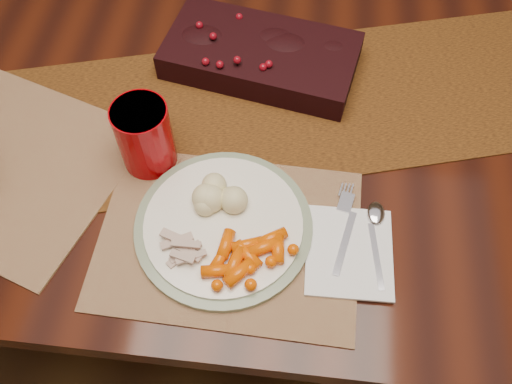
# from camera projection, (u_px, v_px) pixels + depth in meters

# --- Properties ---
(floor) EXTENTS (5.00, 5.00, 0.00)m
(floor) POSITION_uv_depth(u_px,v_px,m) (263.00, 262.00, 1.64)
(floor) COLOR black
(floor) RESTS_ON ground
(dining_table) EXTENTS (1.80, 1.00, 0.75)m
(dining_table) POSITION_uv_depth(u_px,v_px,m) (264.00, 198.00, 1.32)
(dining_table) COLOR black
(dining_table) RESTS_ON floor
(table_runner) EXTENTS (1.69, 0.79, 0.00)m
(table_runner) POSITION_uv_depth(u_px,v_px,m) (283.00, 105.00, 0.98)
(table_runner) COLOR black
(table_runner) RESTS_ON dining_table
(centerpiece) EXTENTS (0.38, 0.24, 0.07)m
(centerpiece) POSITION_uv_depth(u_px,v_px,m) (261.00, 52.00, 1.00)
(centerpiece) COLOR black
(centerpiece) RESTS_ON table_runner
(placemat_main) EXTENTS (0.41, 0.30, 0.00)m
(placemat_main) POSITION_uv_depth(u_px,v_px,m) (229.00, 238.00, 0.84)
(placemat_main) COLOR brown
(placemat_main) RESTS_ON dining_table
(dinner_plate) EXTENTS (0.34, 0.34, 0.02)m
(dinner_plate) POSITION_uv_depth(u_px,v_px,m) (223.00, 225.00, 0.84)
(dinner_plate) COLOR white
(dinner_plate) RESTS_ON placemat_main
(baby_carrots) EXTENTS (0.13, 0.12, 0.02)m
(baby_carrots) POSITION_uv_depth(u_px,v_px,m) (249.00, 260.00, 0.79)
(baby_carrots) COLOR #E85200
(baby_carrots) RESTS_ON dinner_plate
(mashed_potatoes) EXTENTS (0.09, 0.09, 0.04)m
(mashed_potatoes) POSITION_uv_depth(u_px,v_px,m) (221.00, 192.00, 0.84)
(mashed_potatoes) COLOR #C5BA7F
(mashed_potatoes) RESTS_ON dinner_plate
(turkey_shreds) EXTENTS (0.08, 0.07, 0.02)m
(turkey_shreds) POSITION_uv_depth(u_px,v_px,m) (182.00, 249.00, 0.80)
(turkey_shreds) COLOR tan
(turkey_shreds) RESTS_ON dinner_plate
(napkin) EXTENTS (0.13, 0.15, 0.01)m
(napkin) POSITION_uv_depth(u_px,v_px,m) (349.00, 252.00, 0.82)
(napkin) COLOR white
(napkin) RESTS_ON placemat_main
(fork) EXTENTS (0.05, 0.15, 0.00)m
(fork) POSITION_uv_depth(u_px,v_px,m) (345.00, 232.00, 0.84)
(fork) COLOR silver
(fork) RESTS_ON napkin
(spoon) EXTENTS (0.05, 0.14, 0.00)m
(spoon) POSITION_uv_depth(u_px,v_px,m) (376.00, 242.00, 0.83)
(spoon) COLOR silver
(spoon) RESTS_ON napkin
(red_cup) EXTENTS (0.09, 0.09, 0.12)m
(red_cup) POSITION_uv_depth(u_px,v_px,m) (145.00, 136.00, 0.87)
(red_cup) COLOR #9C0005
(red_cup) RESTS_ON placemat_main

